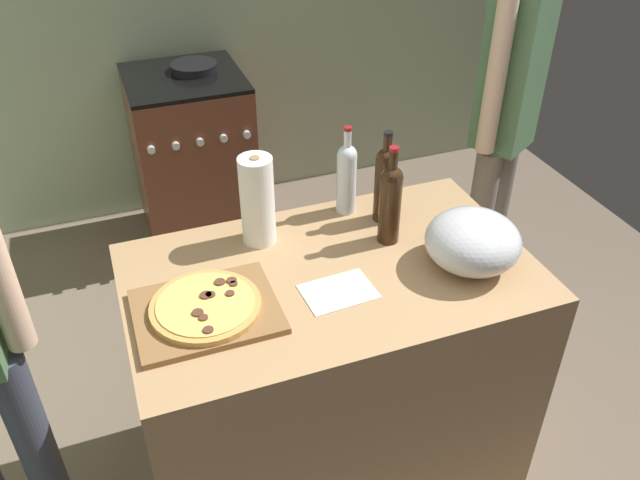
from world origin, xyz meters
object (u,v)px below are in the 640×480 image
object	(u,v)px
paper_towel_roll	(257,201)
wine_bottle_green	(390,200)
wine_bottle_dark	(347,175)
mixing_bowl	(473,241)
person_in_red	(506,112)
stove	(193,158)
pizza	(206,306)
wine_bottle_amber	(385,181)

from	to	relation	value
paper_towel_roll	wine_bottle_green	distance (m)	0.42
wine_bottle_dark	mixing_bowl	bearing A→B (deg)	-60.26
paper_towel_roll	person_in_red	distance (m)	1.20
stove	person_in_red	distance (m)	1.66
mixing_bowl	paper_towel_roll	bearing A→B (deg)	148.16
pizza	stove	bearing A→B (deg)	81.54
pizza	paper_towel_roll	distance (m)	0.40
pizza	person_in_red	world-z (taller)	person_in_red
paper_towel_roll	wine_bottle_green	size ratio (longest dim) A/B	0.90
pizza	person_in_red	bearing A→B (deg)	25.16
pizza	mixing_bowl	world-z (taller)	mixing_bowl
mixing_bowl	person_in_red	size ratio (longest dim) A/B	0.17
mixing_bowl	wine_bottle_dark	distance (m)	0.49
wine_bottle_green	wine_bottle_amber	distance (m)	0.13
person_in_red	wine_bottle_green	bearing A→B (deg)	-146.62
paper_towel_roll	wine_bottle_green	world-z (taller)	wine_bottle_green
stove	wine_bottle_amber	bearing A→B (deg)	-74.11
mixing_bowl	paper_towel_roll	world-z (taller)	paper_towel_roll
wine_bottle_dark	person_in_red	distance (m)	0.87
wine_bottle_dark	pizza	bearing A→B (deg)	-147.33
person_in_red	mixing_bowl	bearing A→B (deg)	-129.15
wine_bottle_amber	stove	bearing A→B (deg)	105.89
paper_towel_roll	person_in_red	size ratio (longest dim) A/B	0.18
wine_bottle_dark	person_in_red	size ratio (longest dim) A/B	0.18
mixing_bowl	wine_bottle_amber	bearing A→B (deg)	112.98
wine_bottle_amber	stove	size ratio (longest dim) A/B	0.34
wine_bottle_dark	stove	distance (m)	1.51
pizza	wine_bottle_amber	world-z (taller)	wine_bottle_amber
wine_bottle_amber	wine_bottle_green	bearing A→B (deg)	-107.73
mixing_bowl	person_in_red	distance (m)	0.92
mixing_bowl	wine_bottle_dark	xyz separation A→B (m)	(-0.24, 0.42, 0.05)
pizza	stove	size ratio (longest dim) A/B	0.33
wine_bottle_dark	person_in_red	xyz separation A→B (m)	(0.82, 0.29, -0.02)
wine_bottle_green	wine_bottle_dark	bearing A→B (deg)	106.35
mixing_bowl	wine_bottle_green	xyz separation A→B (m)	(-0.18, 0.21, 0.06)
pizza	wine_bottle_dark	world-z (taller)	wine_bottle_dark
wine_bottle_amber	stove	world-z (taller)	wine_bottle_amber
paper_towel_roll	wine_bottle_amber	xyz separation A→B (m)	(0.43, -0.02, -0.00)
wine_bottle_green	wine_bottle_dark	size ratio (longest dim) A/B	1.06
wine_bottle_green	wine_bottle_dark	distance (m)	0.22
wine_bottle_dark	paper_towel_roll	bearing A→B (deg)	-168.45
pizza	wine_bottle_green	size ratio (longest dim) A/B	0.93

